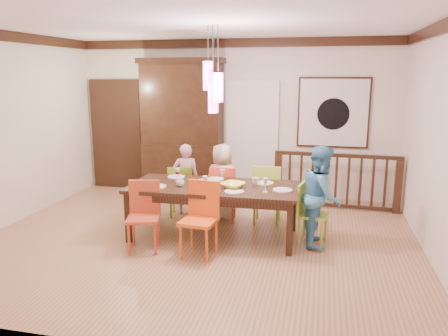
% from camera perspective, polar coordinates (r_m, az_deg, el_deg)
% --- Properties ---
extents(floor, '(6.00, 6.00, 0.00)m').
position_cam_1_polar(floor, '(6.21, -3.39, -9.32)').
color(floor, '#956B48').
rests_on(floor, ground).
extents(ceiling, '(6.00, 6.00, 0.00)m').
position_cam_1_polar(ceiling, '(5.81, -3.76, 18.34)').
color(ceiling, white).
rests_on(ceiling, wall_back).
extents(wall_back, '(6.00, 0.00, 6.00)m').
position_cam_1_polar(wall_back, '(8.25, 1.36, 6.46)').
color(wall_back, beige).
rests_on(wall_back, floor).
extents(wall_left, '(0.00, 5.00, 5.00)m').
position_cam_1_polar(wall_left, '(7.27, -26.95, 4.36)').
color(wall_left, beige).
rests_on(wall_left, floor).
extents(wall_right, '(0.00, 5.00, 5.00)m').
position_cam_1_polar(wall_right, '(5.77, 26.42, 2.68)').
color(wall_right, beige).
rests_on(wall_right, floor).
extents(crown_molding, '(6.00, 5.00, 0.16)m').
position_cam_1_polar(crown_molding, '(5.80, -3.75, 17.55)').
color(crown_molding, black).
rests_on(crown_molding, wall_back).
extents(panel_door, '(1.04, 0.07, 2.24)m').
position_cam_1_polar(panel_door, '(9.04, -13.84, 4.06)').
color(panel_door, black).
rests_on(panel_door, wall_back).
extents(white_doorway, '(0.97, 0.05, 2.22)m').
position_cam_1_polar(white_doorway, '(8.20, 3.70, 3.58)').
color(white_doorway, silver).
rests_on(white_doorway, wall_back).
extents(painting, '(1.25, 0.06, 1.25)m').
position_cam_1_polar(painting, '(8.03, 14.09, 7.01)').
color(painting, black).
rests_on(painting, wall_back).
extents(pendant_cluster, '(0.27, 0.21, 1.14)m').
position_cam_1_polar(pendant_cluster, '(5.91, -1.43, 10.55)').
color(pendant_cluster, '#FA4BC9').
rests_on(pendant_cluster, ceiling).
extents(dining_table, '(2.37, 1.11, 0.75)m').
position_cam_1_polar(dining_table, '(6.12, -1.36, -2.97)').
color(dining_table, black).
rests_on(dining_table, floor).
extents(chair_far_left, '(0.45, 0.45, 0.84)m').
position_cam_1_polar(chair_far_left, '(7.10, -5.59, -2.48)').
color(chair_far_left, olive).
rests_on(chair_far_left, floor).
extents(chair_far_mid, '(0.44, 0.44, 0.89)m').
position_cam_1_polar(chair_far_mid, '(6.84, -0.05, -2.77)').
color(chair_far_mid, red).
rests_on(chair_far_mid, floor).
extents(chair_far_right, '(0.43, 0.43, 0.94)m').
position_cam_1_polar(chair_far_right, '(6.72, 5.70, -2.82)').
color(chair_far_right, '#97B92E').
rests_on(chair_far_right, floor).
extents(chair_near_left, '(0.50, 0.50, 0.91)m').
position_cam_1_polar(chair_near_left, '(5.78, -10.52, -5.73)').
color(chair_near_left, '#B34224').
rests_on(chair_near_left, floor).
extents(chair_near_mid, '(0.47, 0.47, 0.95)m').
position_cam_1_polar(chair_near_mid, '(5.51, -3.35, -6.15)').
color(chair_near_mid, '#E35815').
rests_on(chair_near_mid, floor).
extents(chair_end_right, '(0.44, 0.44, 0.83)m').
position_cam_1_polar(chair_end_right, '(6.05, 11.59, -5.39)').
color(chair_end_right, '#90B630').
rests_on(chair_end_right, floor).
extents(china_hutch, '(1.62, 0.46, 2.56)m').
position_cam_1_polar(china_hutch, '(8.32, -5.48, 5.29)').
color(china_hutch, black).
rests_on(china_hutch, floor).
extents(balustrade, '(2.12, 0.19, 0.96)m').
position_cam_1_polar(balustrade, '(7.70, 14.43, -1.52)').
color(balustrade, black).
rests_on(balustrade, floor).
extents(person_far_left, '(0.48, 0.38, 1.17)m').
position_cam_1_polar(person_far_left, '(7.17, -5.00, -1.46)').
color(person_far_left, '#DBA6B6').
rests_on(person_far_left, floor).
extents(person_far_mid, '(0.66, 0.51, 1.21)m').
position_cam_1_polar(person_far_mid, '(6.90, -0.22, -1.79)').
color(person_far_mid, beige).
rests_on(person_far_mid, floor).
extents(person_end_right, '(0.53, 0.67, 1.36)m').
position_cam_1_polar(person_end_right, '(5.99, 12.64, -3.57)').
color(person_end_right, '#4490BE').
rests_on(person_end_right, floor).
extents(serving_bowl, '(0.39, 0.39, 0.08)m').
position_cam_1_polar(serving_bowl, '(5.95, 1.19, -2.28)').
color(serving_bowl, '#EFED43').
rests_on(serving_bowl, dining_table).
extents(small_bowl, '(0.20, 0.20, 0.06)m').
position_cam_1_polar(small_bowl, '(6.14, -2.81, -1.92)').
color(small_bowl, white).
rests_on(small_bowl, dining_table).
extents(cup_left, '(0.13, 0.13, 0.09)m').
position_cam_1_polar(cup_left, '(6.08, -5.72, -1.98)').
color(cup_left, silver).
rests_on(cup_left, dining_table).
extents(cup_right, '(0.12, 0.12, 0.10)m').
position_cam_1_polar(cup_right, '(6.18, 4.09, -1.66)').
color(cup_right, silver).
rests_on(cup_right, dining_table).
extents(plate_far_left, '(0.26, 0.26, 0.01)m').
position_cam_1_polar(plate_far_left, '(6.61, -6.27, -1.15)').
color(plate_far_left, white).
rests_on(plate_far_left, dining_table).
extents(plate_far_mid, '(0.26, 0.26, 0.01)m').
position_cam_1_polar(plate_far_mid, '(6.43, -1.16, -1.46)').
color(plate_far_mid, white).
rests_on(plate_far_mid, dining_table).
extents(plate_far_right, '(0.26, 0.26, 0.01)m').
position_cam_1_polar(plate_far_right, '(6.23, 5.33, -1.96)').
color(plate_far_right, white).
rests_on(plate_far_right, dining_table).
extents(plate_near_left, '(0.26, 0.26, 0.01)m').
position_cam_1_polar(plate_near_left, '(6.09, -8.78, -2.39)').
color(plate_near_left, white).
rests_on(plate_near_left, dining_table).
extents(plate_near_mid, '(0.26, 0.26, 0.01)m').
position_cam_1_polar(plate_near_mid, '(5.76, 1.36, -3.08)').
color(plate_near_mid, white).
rests_on(plate_near_mid, dining_table).
extents(plate_end_right, '(0.26, 0.26, 0.01)m').
position_cam_1_polar(plate_end_right, '(5.88, 7.65, -2.87)').
color(plate_end_right, white).
rests_on(plate_end_right, dining_table).
extents(wine_glass_a, '(0.08, 0.08, 0.19)m').
position_cam_1_polar(wine_glass_a, '(6.35, -6.09, -0.90)').
color(wine_glass_a, '#590C19').
rests_on(wine_glass_a, dining_table).
extents(wine_glass_b, '(0.08, 0.08, 0.19)m').
position_cam_1_polar(wine_glass_b, '(6.24, -0.20, -1.06)').
color(wine_glass_b, silver).
rests_on(wine_glass_b, dining_table).
extents(wine_glass_c, '(0.08, 0.08, 0.19)m').
position_cam_1_polar(wine_glass_c, '(5.85, -2.48, -1.96)').
color(wine_glass_c, '#590C19').
rests_on(wine_glass_c, dining_table).
extents(wine_glass_d, '(0.08, 0.08, 0.19)m').
position_cam_1_polar(wine_glass_d, '(5.77, 5.44, -2.23)').
color(wine_glass_d, silver).
rests_on(wine_glass_d, dining_table).
extents(napkin, '(0.18, 0.14, 0.01)m').
position_cam_1_polar(napkin, '(5.79, -2.99, -3.03)').
color(napkin, '#D83359').
rests_on(napkin, dining_table).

